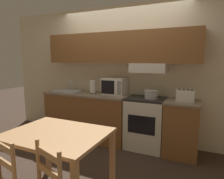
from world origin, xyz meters
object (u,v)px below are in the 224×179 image
Objects in this scene: toaster at (185,96)px; sink_basin at (67,91)px; dining_table at (57,142)px; cooking_pot at (151,94)px; paper_towel_roll at (93,87)px; stove_range at (146,123)px; microwave at (115,86)px.

sink_basin is (-2.29, 0.01, -0.08)m from toaster.
toaster is 0.26× the size of dining_table.
cooking_pot is 1.22× the size of paper_towel_roll.
stove_range is at bearing 177.75° from toaster.
cooking_pot is 1.75m from sink_basin.
stove_range is 1.77m from dining_table.
microwave is 1.48× the size of toaster.
paper_towel_roll is (-1.08, 0.03, 0.57)m from stove_range.
toaster is 2.05m from dining_table.
sink_basin is at bearing 123.90° from dining_table.
stove_range is 2.15× the size of microwave.
cooking_pot is 1.79m from dining_table.
paper_towel_roll is (-1.71, 0.05, 0.03)m from toaster.
toaster is at bearing -5.27° from microwave.
cooking_pot is at bearing -0.49° from sink_basin.
sink_basin is 2.02m from dining_table.
dining_table is at bearing -107.93° from stove_range.
microwave reaches higher than toaster.
sink_basin is at bearing 179.68° from toaster.
cooking_pot is 1.10× the size of toaster.
microwave reaches higher than sink_basin.
paper_towel_roll is 1.82m from dining_table.
paper_towel_roll is at bearing 178.30° from toaster.
stove_range is 0.84× the size of dining_table.
paper_towel_roll is (0.58, 0.04, 0.11)m from sink_basin.
toaster is 0.52× the size of sink_basin.
microwave is (-0.63, 0.09, 0.60)m from stove_range.
cooking_pot is at bearing -17.14° from stove_range.
toaster is at bearing -2.25° from stove_range.
microwave is 0.77× the size of sink_basin.
cooking_pot reaches higher than stove_range.
dining_table is at bearing -72.55° from paper_towel_roll.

